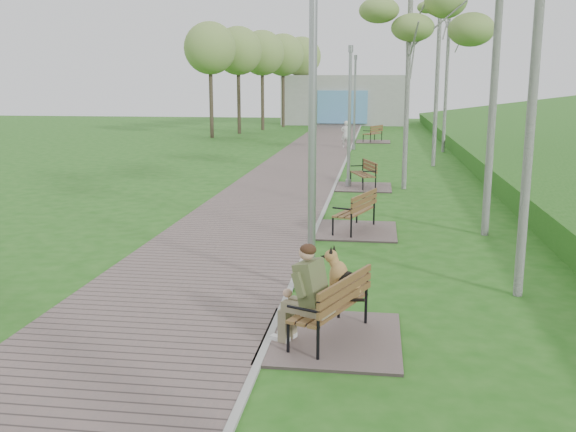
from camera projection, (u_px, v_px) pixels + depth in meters
The scene contains 12 objects.
walkway at pixel (297, 170), 25.46m from camera, with size 3.50×67.00×0.04m, color #685854.
kerb at pixel (341, 171), 25.22m from camera, with size 0.10×67.00×0.05m, color #999993.
building_north at pixel (344, 100), 53.59m from camera, with size 10.00×5.20×4.00m.
bench_main at pixel (325, 309), 8.61m from camera, with size 1.86×2.06×1.62m.
bench_second at pixel (354, 222), 15.02m from camera, with size 1.90×2.11×1.17m.
bench_third at pixel (363, 182), 21.26m from camera, with size 1.81×2.02×1.11m.
bench_far at pixel (373, 138), 37.58m from camera, with size 1.98×2.20×1.21m.
lamp_post_near at pixel (312, 138), 10.04m from camera, with size 0.21×0.21×5.53m.
lamp_post_second at pixel (349, 122), 20.98m from camera, with size 0.18×0.18×4.60m.
lamp_post_third at pixel (355, 106), 32.89m from camera, with size 0.19×0.19×4.79m.
pedestrian_near at pixel (346, 134), 34.02m from camera, with size 0.53×0.35×1.45m, color silver.
birch_mid_c at pixel (410, 16), 19.93m from camera, with size 2.48×2.48×6.94m.
Camera 1 is at (1.39, -3.60, 3.44)m, focal length 40.00 mm.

